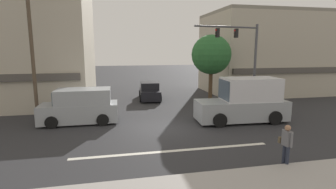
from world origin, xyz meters
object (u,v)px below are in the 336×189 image
(utility_pole_near_left, at_px, (32,47))
(box_truck_parked_curbside, at_px, (244,102))
(traffic_light_mast, at_px, (244,54))
(pedestrian_foreground_with_bag, at_px, (286,143))
(van_crossing_center, at_px, (81,107))
(street_tree, at_px, (211,55))
(sedan_waiting_far, at_px, (150,92))
(utility_pole_far_right, at_px, (245,57))

(utility_pole_near_left, distance_m, box_truck_parked_curbside, 13.45)
(traffic_light_mast, xyz_separation_m, box_truck_parked_curbside, (-0.97, -2.19, -2.92))
(box_truck_parked_curbside, xyz_separation_m, pedestrian_foreground_with_bag, (-1.58, -6.28, -0.30))
(box_truck_parked_curbside, height_order, van_crossing_center, box_truck_parked_curbside)
(traffic_light_mast, height_order, van_crossing_center, traffic_light_mast)
(street_tree, xyz_separation_m, van_crossing_center, (-9.82, -3.72, -3.04))
(traffic_light_mast, xyz_separation_m, sedan_waiting_far, (-5.73, 6.37, -3.46))
(box_truck_parked_curbside, bearing_deg, sedan_waiting_far, 119.08)
(traffic_light_mast, bearing_deg, pedestrian_foreground_with_bag, -106.74)
(box_truck_parked_curbside, bearing_deg, street_tree, 91.58)
(utility_pole_near_left, distance_m, pedestrian_foreground_with_bag, 14.82)
(utility_pole_far_right, height_order, box_truck_parked_curbside, utility_pole_far_right)
(traffic_light_mast, xyz_separation_m, pedestrian_foreground_with_bag, (-2.55, -8.46, -3.22))
(traffic_light_mast, height_order, box_truck_parked_curbside, traffic_light_mast)
(street_tree, xyz_separation_m, sedan_waiting_far, (-4.61, 3.09, -3.33))
(street_tree, bearing_deg, utility_pole_near_left, -167.96)
(utility_pole_far_right, distance_m, traffic_light_mast, 5.05)
(utility_pole_near_left, xyz_separation_m, utility_pole_far_right, (16.13, 3.81, -0.82))
(street_tree, height_order, van_crossing_center, street_tree)
(box_truck_parked_curbside, height_order, sedan_waiting_far, box_truck_parked_curbside)
(utility_pole_near_left, xyz_separation_m, traffic_light_mast, (13.69, -0.60, -0.43))
(van_crossing_center, bearing_deg, utility_pole_near_left, 159.44)
(van_crossing_center, relative_size, sedan_waiting_far, 1.10)
(street_tree, distance_m, pedestrian_foreground_with_bag, 12.23)
(street_tree, relative_size, sedan_waiting_far, 1.34)
(traffic_light_mast, relative_size, box_truck_parked_curbside, 1.09)
(pedestrian_foreground_with_bag, bearing_deg, box_truck_parked_curbside, 75.87)
(street_tree, bearing_deg, traffic_light_mast, -71.23)
(street_tree, height_order, traffic_light_mast, traffic_light_mast)
(utility_pole_far_right, bearing_deg, pedestrian_foreground_with_bag, -111.16)
(pedestrian_foreground_with_bag, bearing_deg, sedan_waiting_far, 102.10)
(utility_pole_far_right, height_order, traffic_light_mast, utility_pole_far_right)
(street_tree, xyz_separation_m, utility_pole_near_left, (-12.58, -2.68, 0.56))
(street_tree, distance_m, sedan_waiting_far, 6.47)
(sedan_waiting_far, bearing_deg, pedestrian_foreground_with_bag, -77.90)
(street_tree, relative_size, traffic_light_mast, 0.91)
(van_crossing_center, distance_m, sedan_waiting_far, 8.58)
(street_tree, distance_m, utility_pole_near_left, 12.87)
(utility_pole_far_right, distance_m, pedestrian_foreground_with_bag, 14.09)
(traffic_light_mast, relative_size, van_crossing_center, 1.34)
(pedestrian_foreground_with_bag, bearing_deg, utility_pole_near_left, 140.89)
(van_crossing_center, bearing_deg, utility_pole_far_right, 19.90)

